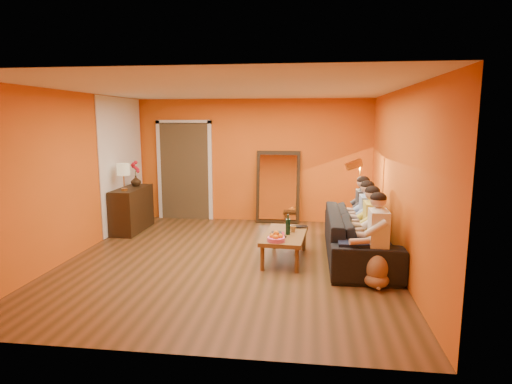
# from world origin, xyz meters

# --- Properties ---
(room_shell) EXTENTS (5.00, 5.50, 2.60)m
(room_shell) POSITION_xyz_m (0.00, 0.37, 1.30)
(room_shell) COLOR brown
(room_shell) RESTS_ON ground
(white_accent) EXTENTS (0.02, 1.90, 2.58)m
(white_accent) POSITION_xyz_m (-2.48, 1.75, 1.30)
(white_accent) COLOR white
(white_accent) RESTS_ON wall_left
(doorway_recess) EXTENTS (1.06, 0.30, 2.10)m
(doorway_recess) POSITION_xyz_m (-1.50, 2.83, 1.05)
(doorway_recess) COLOR #3F2D19
(doorway_recess) RESTS_ON floor
(door_jamb_left) EXTENTS (0.08, 0.06, 2.20)m
(door_jamb_left) POSITION_xyz_m (-2.07, 2.71, 1.05)
(door_jamb_left) COLOR white
(door_jamb_left) RESTS_ON wall_back
(door_jamb_right) EXTENTS (0.08, 0.06, 2.20)m
(door_jamb_right) POSITION_xyz_m (-0.93, 2.71, 1.05)
(door_jamb_right) COLOR white
(door_jamb_right) RESTS_ON wall_back
(door_header) EXTENTS (1.22, 0.06, 0.08)m
(door_header) POSITION_xyz_m (-1.50, 2.71, 2.12)
(door_header) COLOR white
(door_header) RESTS_ON wall_back
(mirror_frame) EXTENTS (0.92, 0.27, 1.51)m
(mirror_frame) POSITION_xyz_m (0.55, 2.63, 0.76)
(mirror_frame) COLOR black
(mirror_frame) RESTS_ON floor
(mirror_glass) EXTENTS (0.78, 0.21, 1.35)m
(mirror_glass) POSITION_xyz_m (0.55, 2.59, 0.76)
(mirror_glass) COLOR white
(mirror_glass) RESTS_ON mirror_frame
(sideboard) EXTENTS (0.44, 1.18, 0.85)m
(sideboard) POSITION_xyz_m (-2.24, 1.55, 0.42)
(sideboard) COLOR black
(sideboard) RESTS_ON floor
(table_lamp) EXTENTS (0.24, 0.24, 0.51)m
(table_lamp) POSITION_xyz_m (-2.24, 1.25, 1.10)
(table_lamp) COLOR beige
(table_lamp) RESTS_ON sideboard
(sofa) EXTENTS (2.50, 0.98, 0.73)m
(sofa) POSITION_xyz_m (2.00, 0.36, 0.37)
(sofa) COLOR black
(sofa) RESTS_ON floor
(coffee_table) EXTENTS (0.71, 1.26, 0.42)m
(coffee_table) POSITION_xyz_m (0.85, 0.13, 0.21)
(coffee_table) COLOR brown
(coffee_table) RESTS_ON floor
(floor_lamp) EXTENTS (0.32, 0.26, 1.44)m
(floor_lamp) POSITION_xyz_m (2.10, 1.38, 0.72)
(floor_lamp) COLOR #B67E35
(floor_lamp) RESTS_ON floor
(dog) EXTENTS (0.36, 0.53, 0.60)m
(dog) POSITION_xyz_m (2.10, -0.79, 0.30)
(dog) COLOR #9F7247
(dog) RESTS_ON floor
(person_far_left) EXTENTS (0.70, 0.44, 1.22)m
(person_far_left) POSITION_xyz_m (2.13, -0.64, 0.61)
(person_far_left) COLOR silver
(person_far_left) RESTS_ON sofa
(person_mid_left) EXTENTS (0.70, 0.44, 1.22)m
(person_mid_left) POSITION_xyz_m (2.13, -0.09, 0.61)
(person_mid_left) COLOR #D9CC48
(person_mid_left) RESTS_ON sofa
(person_mid_right) EXTENTS (0.70, 0.44, 1.22)m
(person_mid_right) POSITION_xyz_m (2.13, 0.46, 0.61)
(person_mid_right) COLOR #94B2E6
(person_mid_right) RESTS_ON sofa
(person_far_right) EXTENTS (0.70, 0.44, 1.22)m
(person_far_right) POSITION_xyz_m (2.13, 1.01, 0.61)
(person_far_right) COLOR #333439
(person_far_right) RESTS_ON sofa
(fruit_bowl) EXTENTS (0.26, 0.26, 0.16)m
(fruit_bowl) POSITION_xyz_m (0.75, -0.32, 0.50)
(fruit_bowl) COLOR #E55082
(fruit_bowl) RESTS_ON coffee_table
(wine_bottle) EXTENTS (0.07, 0.07, 0.31)m
(wine_bottle) POSITION_xyz_m (0.90, 0.08, 0.58)
(wine_bottle) COLOR black
(wine_bottle) RESTS_ON coffee_table
(tumbler) EXTENTS (0.11, 0.11, 0.09)m
(tumbler) POSITION_xyz_m (0.97, 0.25, 0.47)
(tumbler) COLOR #B27F3F
(tumbler) RESTS_ON coffee_table
(laptop) EXTENTS (0.38, 0.28, 0.03)m
(laptop) POSITION_xyz_m (1.03, 0.48, 0.43)
(laptop) COLOR black
(laptop) RESTS_ON coffee_table
(book_lower) EXTENTS (0.27, 0.31, 0.02)m
(book_lower) POSITION_xyz_m (0.67, -0.07, 0.43)
(book_lower) COLOR black
(book_lower) RESTS_ON coffee_table
(book_mid) EXTENTS (0.18, 0.24, 0.02)m
(book_mid) POSITION_xyz_m (0.68, -0.06, 0.45)
(book_mid) COLOR red
(book_mid) RESTS_ON book_lower
(book_upper) EXTENTS (0.18, 0.22, 0.02)m
(book_upper) POSITION_xyz_m (0.67, -0.08, 0.47)
(book_upper) COLOR black
(book_upper) RESTS_ON book_mid
(vase) EXTENTS (0.20, 0.20, 0.21)m
(vase) POSITION_xyz_m (-2.24, 1.80, 0.95)
(vase) COLOR black
(vase) RESTS_ON sideboard
(flowers) EXTENTS (0.17, 0.17, 0.51)m
(flowers) POSITION_xyz_m (-2.24, 1.80, 1.23)
(flowers) COLOR red
(flowers) RESTS_ON vase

